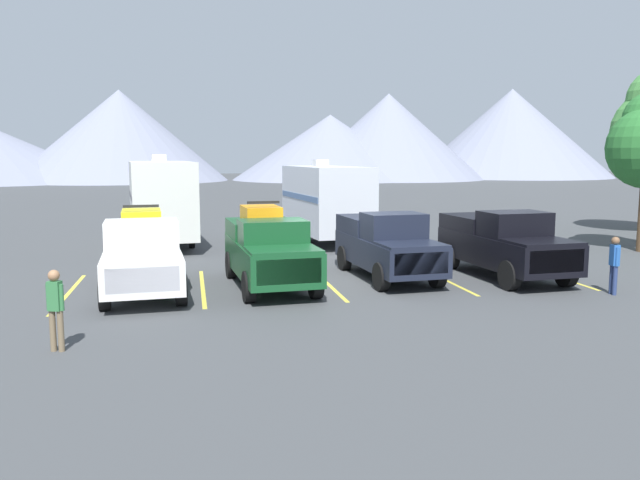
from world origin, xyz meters
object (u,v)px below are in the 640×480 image
object	(u,v)px
pickup_truck_a	(142,253)
camper_trailer_a	(161,199)
camper_trailer_b	(326,199)
pickup_truck_b	(269,248)
person_a	(614,261)
person_b	(55,305)
pickup_truck_c	(386,244)
pickup_truck_d	(503,242)

from	to	relation	value
pickup_truck_a	camper_trailer_a	world-z (taller)	camper_trailer_a
camper_trailer_a	camper_trailer_b	distance (m)	7.14
pickup_truck_b	camper_trailer_a	size ratio (longest dim) A/B	0.71
person_a	person_b	world-z (taller)	person_b
pickup_truck_b	pickup_truck_a	bearing A→B (deg)	-179.47
camper_trailer_b	pickup_truck_c	bearing A→B (deg)	-88.69
pickup_truck_a	person_a	distance (m)	13.39
pickup_truck_c	person_a	bearing A→B (deg)	-33.96
pickup_truck_a	person_a	size ratio (longest dim) A/B	3.47
pickup_truck_a	camper_trailer_a	distance (m)	9.29
pickup_truck_b	person_b	distance (m)	7.47
pickup_truck_a	person_b	xyz separation A→B (m)	(-1.30, -5.56, -0.18)
pickup_truck_d	camper_trailer_b	world-z (taller)	camper_trailer_b
person_a	person_b	bearing A→B (deg)	-170.17
camper_trailer_a	person_a	distance (m)	17.84
pickup_truck_d	pickup_truck_a	bearing A→B (deg)	-179.73
camper_trailer_b	camper_trailer_a	bearing A→B (deg)	177.66
pickup_truck_c	camper_trailer_b	size ratio (longest dim) A/B	0.73
pickup_truck_c	pickup_truck_d	xyz separation A→B (m)	(3.74, -0.60, 0.03)
person_b	pickup_truck_d	bearing A→B (deg)	24.09
pickup_truck_a	camper_trailer_a	xyz separation A→B (m)	(0.18, 9.25, 0.94)
pickup_truck_a	pickup_truck_d	xyz separation A→B (m)	(11.24, 0.05, -0.02)
pickup_truck_c	camper_trailer_b	distance (m)	8.35
person_a	pickup_truck_b	bearing A→B (deg)	161.69
camper_trailer_b	person_a	xyz separation A→B (m)	(5.72, -12.03, -1.01)
pickup_truck_d	person_a	xyz separation A→B (m)	(1.79, -3.12, -0.17)
pickup_truck_c	person_b	distance (m)	10.77
pickup_truck_a	pickup_truck_d	distance (m)	11.24
pickup_truck_d	person_a	world-z (taller)	pickup_truck_d
camper_trailer_b	pickup_truck_a	bearing A→B (deg)	-129.23
pickup_truck_b	pickup_truck_d	bearing A→B (deg)	0.15
pickup_truck_c	pickup_truck_b	bearing A→B (deg)	-170.91
pickup_truck_d	camper_trailer_a	xyz separation A→B (m)	(-11.06, 9.19, 0.95)
pickup_truck_a	pickup_truck_b	size ratio (longest dim) A/B	1.06
camper_trailer_a	person_a	bearing A→B (deg)	-43.79
person_b	camper_trailer_b	bearing A→B (deg)	59.30
pickup_truck_a	camper_trailer_a	bearing A→B (deg)	88.89
pickup_truck_d	person_b	bearing A→B (deg)	-155.91
pickup_truck_c	camper_trailer_a	size ratio (longest dim) A/B	0.70
person_a	pickup_truck_a	bearing A→B (deg)	166.74
pickup_truck_a	pickup_truck_d	world-z (taller)	pickup_truck_a
camper_trailer_a	person_b	bearing A→B (deg)	-95.72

